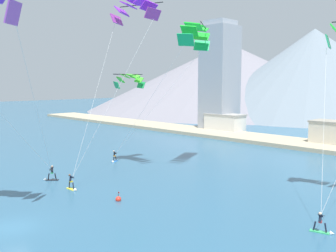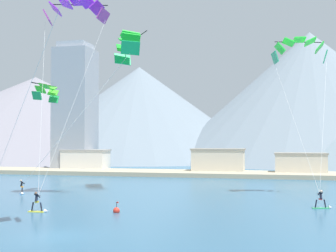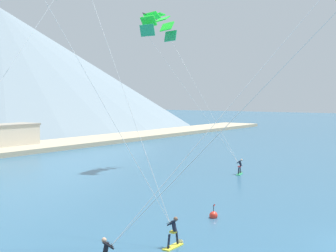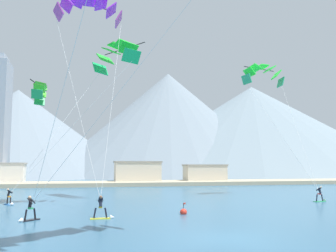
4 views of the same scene
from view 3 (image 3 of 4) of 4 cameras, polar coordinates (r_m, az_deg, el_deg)
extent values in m
cylinder|color=black|center=(22.05, -7.59, -14.62)|extent=(0.39, 0.38, 0.63)
cylinder|color=black|center=(22.12, -7.36, -14.07)|extent=(0.46, 0.42, 0.41)
cylinder|color=black|center=(21.89, -7.29, -14.26)|extent=(0.46, 0.42, 0.41)
cylinder|color=black|center=(22.03, -6.84, -14.22)|extent=(0.37, 0.41, 0.03)
sphere|color=tan|center=(21.92, -7.79, -13.60)|extent=(0.23, 0.23, 0.23)
cube|color=#33B266|center=(49.20, 8.69, -5.81)|extent=(1.50, 0.78, 0.07)
cylinder|color=black|center=(48.76, 8.59, -5.43)|extent=(0.26, 0.17, 0.72)
cylinder|color=black|center=(49.52, 8.79, -5.29)|extent=(0.26, 0.17, 0.72)
cube|color=red|center=(49.08, 8.70, -4.91)|extent=(0.30, 0.35, 0.12)
cylinder|color=black|center=(49.01, 8.80, -4.53)|extent=(0.31, 0.44, 0.61)
cylinder|color=black|center=(48.90, 8.66, -4.35)|extent=(0.21, 0.52, 0.40)
cylinder|color=black|center=(49.12, 8.72, -4.31)|extent=(0.21, 0.52, 0.40)
cylinder|color=black|center=(49.05, 8.48, -4.35)|extent=(0.51, 0.16, 0.03)
sphere|color=beige|center=(48.93, 8.96, -4.10)|extent=(0.22, 0.22, 0.22)
cone|color=white|center=(50.03, 8.90, -5.58)|extent=(0.38, 0.42, 0.36)
cube|color=yellow|center=(25.86, 0.61, -14.51)|extent=(1.45, 0.46, 0.07)
cylinder|color=black|center=(25.43, 0.10, -13.88)|extent=(0.25, 0.13, 0.74)
cylinder|color=black|center=(26.06, 1.11, -13.44)|extent=(0.25, 0.13, 0.74)
cube|color=yellow|center=(25.62, 0.61, -12.79)|extent=(0.24, 0.31, 0.12)
cylinder|color=black|center=(25.49, 0.74, -12.09)|extent=(0.23, 0.36, 0.63)
cylinder|color=black|center=(25.40, 0.39, -11.73)|extent=(0.09, 0.53, 0.41)
cylinder|color=black|center=(25.60, 0.70, -11.61)|extent=(0.09, 0.53, 0.41)
cylinder|color=black|center=(25.61, 0.21, -11.68)|extent=(0.52, 0.04, 0.03)
sphere|color=brown|center=(25.33, 0.93, -11.25)|extent=(0.23, 0.23, 0.23)
cone|color=white|center=(26.54, 1.69, -13.88)|extent=(0.30, 0.36, 0.36)
cylinder|color=silver|center=(23.31, 9.26, 4.46)|extent=(10.86, 7.79, 14.21)
cylinder|color=silver|center=(19.40, 11.56, 4.60)|extent=(4.47, 12.62, 14.21)
cube|color=#25A96A|center=(50.48, -2.54, 11.58)|extent=(0.90, 1.59, 1.29)
cube|color=#27F136|center=(51.20, -2.38, 12.63)|extent=(1.28, 1.65, 1.18)
cube|color=#27F136|center=(52.19, -1.96, 13.24)|extent=(1.47, 1.70, 0.85)
cube|color=#27F136|center=(53.25, -1.37, 13.32)|extent=(1.43, 1.72, 0.37)
cube|color=#27F136|center=(54.19, -0.72, 12.89)|extent=(1.26, 1.71, 0.85)
cube|color=#27F136|center=(54.86, -0.13, 12.03)|extent=(0.91, 1.68, 1.18)
cube|color=#25A96A|center=(55.15, 0.31, 10.91)|extent=(0.50, 1.62, 1.29)
cylinder|color=black|center=(53.57, -2.04, 13.14)|extent=(5.10, 1.63, 0.10)
cylinder|color=silver|center=(48.99, 2.97, 3.41)|extent=(3.97, 8.72, 13.20)
cylinder|color=silver|center=(51.54, 4.26, 3.41)|extent=(1.61, 9.45, 13.20)
cylinder|color=silver|center=(26.00, -10.65, 7.53)|extent=(4.30, 8.90, 17.12)
cylinder|color=silver|center=(28.59, -6.44, 7.22)|extent=(2.25, 9.61, 17.12)
sphere|color=red|center=(31.83, 5.56, -10.81)|extent=(0.56, 0.56, 0.56)
cylinder|color=black|center=(31.71, 5.57, -9.93)|extent=(0.04, 0.04, 0.44)
cube|color=red|center=(31.74, 5.65, -9.58)|extent=(0.18, 0.01, 0.12)
cube|color=beige|center=(74.22, -18.84, -1.39)|extent=(8.33, 4.17, 3.63)
cube|color=gray|center=(74.08, -18.87, 0.13)|extent=(8.66, 4.34, 0.30)
camera|label=1|loc=(55.31, 40.99, 5.98)|focal=40.00mm
camera|label=2|loc=(45.58, 63.43, -1.06)|focal=50.00mm
camera|label=4|loc=(24.00, 71.22, -8.82)|focal=40.00mm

